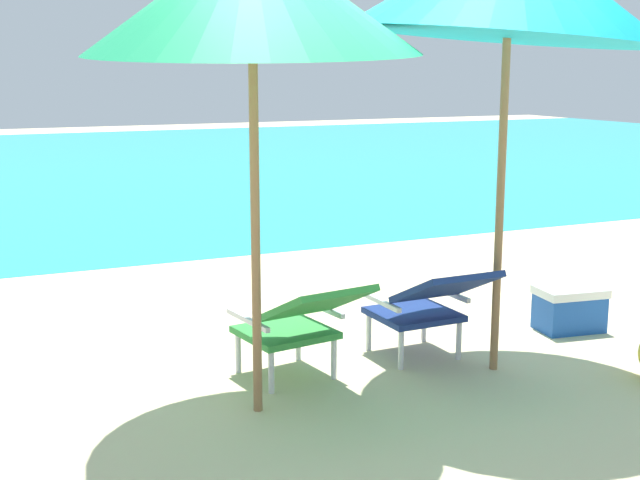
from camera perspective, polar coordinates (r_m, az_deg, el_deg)
name	(u,v)px	position (r m, az deg, el deg)	size (l,w,h in m)	color
ground_plane	(183,251)	(9.09, -9.07, -0.75)	(40.00, 40.00, 0.00)	beige
ocean_band	(62,167)	(17.37, -16.68, 4.66)	(40.00, 18.00, 0.01)	#28B2B7
lounge_chair_left	(300,320)	(5.16, -1.34, -5.29)	(0.65, 0.94, 0.68)	#338E3D
lounge_chair_right	(428,302)	(5.57, 7.18, -4.11)	(0.56, 0.89, 0.68)	navy
cooler_box	(569,308)	(6.53, 16.17, -4.37)	(0.51, 0.38, 0.32)	#194CA5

